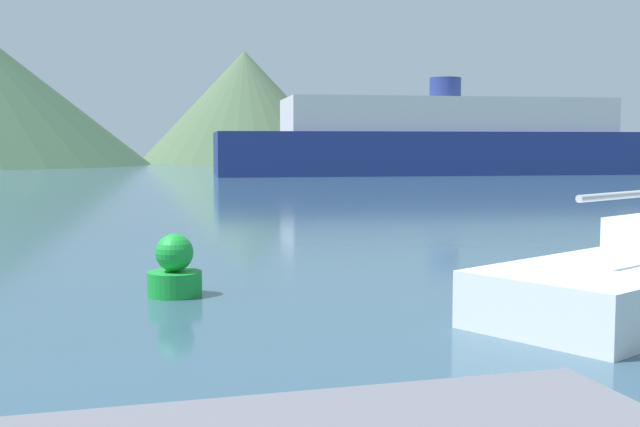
{
  "coord_description": "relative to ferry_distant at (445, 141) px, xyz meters",
  "views": [
    {
      "loc": [
        -3.37,
        1.78,
        2.29
      ],
      "look_at": [
        -0.9,
        14.0,
        1.2
      ],
      "focal_mm": 45.0,
      "sensor_mm": 36.0,
      "label": 1
    }
  ],
  "objects": [
    {
      "name": "buoy_marker",
      "position": [
        -21.12,
        -45.67,
        -2.1
      ],
      "size": [
        0.82,
        0.82,
        0.94
      ],
      "color": "green",
      "rests_on": "ground_plane"
    },
    {
      "name": "hill_central",
      "position": [
        -10.62,
        42.16,
        4.35
      ],
      "size": [
        25.87,
        25.87,
        13.68
      ],
      "color": "#4C6647",
      "rests_on": "ground_plane"
    },
    {
      "name": "ferry_distant",
      "position": [
        0.0,
        0.0,
        0.0
      ],
      "size": [
        34.8,
        10.63,
        7.22
      ],
      "rotation": [
        0.0,
        0.0,
        -0.04
      ],
      "color": "navy",
      "rests_on": "ground_plane"
    }
  ]
}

